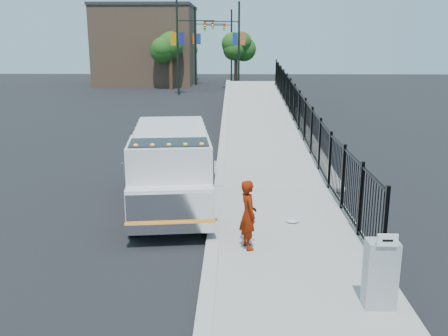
{
  "coord_description": "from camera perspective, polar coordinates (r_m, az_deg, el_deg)",
  "views": [
    {
      "loc": [
        0.5,
        -11.5,
        4.77
      ],
      "look_at": [
        0.22,
        2.0,
        1.28
      ],
      "focal_mm": 40.0,
      "sensor_mm": 36.0,
      "label": 1
    }
  ],
  "objects": [
    {
      "name": "light_pole_3",
      "position": [
        58.18,
        0.55,
        14.11
      ],
      "size": [
        3.78,
        0.22,
        8.0
      ],
      "color": "black",
      "rests_on": "ground"
    },
    {
      "name": "tree_1",
      "position": [
        49.99,
        1.38,
        13.52
      ],
      "size": [
        2.18,
        2.18,
        5.09
      ],
      "color": "#382314",
      "rests_on": "ground"
    },
    {
      "name": "ramp",
      "position": [
        27.95,
        4.54,
        4.64
      ],
      "size": [
        3.95,
        24.06,
        3.19
      ],
      "primitive_type": "cube",
      "rotation": [
        0.06,
        0.0,
        0.0
      ],
      "color": "#9E998E",
      "rests_on": "ground"
    },
    {
      "name": "utility_cabinet",
      "position": [
        9.43,
        17.44,
        -11.49
      ],
      "size": [
        0.55,
        0.4,
        1.25
      ],
      "primitive_type": "cube",
      "color": "gray",
      "rests_on": "sidewalk"
    },
    {
      "name": "curb",
      "position": [
        10.6,
        -1.66,
        -11.75
      ],
      "size": [
        0.3,
        12.0,
        0.16
      ],
      "primitive_type": "cube",
      "color": "#ADAAA3",
      "rests_on": "ground"
    },
    {
      "name": "iron_fence",
      "position": [
        24.01,
        8.53,
        5.07
      ],
      "size": [
        0.1,
        28.0,
        1.8
      ],
      "primitive_type": "cube",
      "color": "black",
      "rests_on": "ground"
    },
    {
      "name": "light_pole_1",
      "position": [
        46.06,
        1.32,
        14.0
      ],
      "size": [
        3.78,
        0.22,
        8.0
      ],
      "color": "black",
      "rests_on": "ground"
    },
    {
      "name": "debris",
      "position": [
        13.26,
        7.8,
        -5.97
      ],
      "size": [
        0.34,
        0.34,
        0.09
      ],
      "primitive_type": "ellipsoid",
      "color": "silver",
      "rests_on": "sidewalk"
    },
    {
      "name": "arrow_sign",
      "position": [
        8.94,
        18.18,
        -7.85
      ],
      "size": [
        0.35,
        0.04,
        0.22
      ],
      "primitive_type": "cube",
      "color": "white",
      "rests_on": "utility_cabinet"
    },
    {
      "name": "truck",
      "position": [
        14.63,
        -6.11,
        0.69
      ],
      "size": [
        2.9,
        6.93,
        2.3
      ],
      "rotation": [
        0.0,
        0.0,
        0.12
      ],
      "color": "black",
      "rests_on": "ground"
    },
    {
      "name": "sidewalk",
      "position": [
        10.7,
        8.92,
        -11.81
      ],
      "size": [
        3.55,
        12.0,
        0.12
      ],
      "primitive_type": "cube",
      "color": "#9E998E",
      "rests_on": "ground"
    },
    {
      "name": "building",
      "position": [
        56.31,
        -8.74,
        13.56
      ],
      "size": [
        10.0,
        10.0,
        8.0
      ],
      "primitive_type": "cube",
      "color": "#8C664C",
      "rests_on": "ground"
    },
    {
      "name": "light_pole_2",
      "position": [
        53.99,
        -2.96,
        14.06
      ],
      "size": [
        3.77,
        0.22,
        8.0
      ],
      "color": "black",
      "rests_on": "ground"
    },
    {
      "name": "light_pole_0",
      "position": [
        44.43,
        -4.93,
        13.93
      ],
      "size": [
        3.77,
        0.22,
        8.0
      ],
      "color": "black",
      "rests_on": "ground"
    },
    {
      "name": "tree_0",
      "position": [
        49.47,
        -6.17,
        13.47
      ],
      "size": [
        2.64,
        2.64,
        5.32
      ],
      "color": "#382314",
      "rests_on": "ground"
    },
    {
      "name": "ground",
      "position": [
        12.46,
        -1.2,
        -8.01
      ],
      "size": [
        120.0,
        120.0,
        0.0
      ],
      "primitive_type": "plane",
      "color": "black",
      "rests_on": "ground"
    },
    {
      "name": "worker",
      "position": [
        11.32,
        2.78,
        -5.35
      ],
      "size": [
        0.54,
        0.67,
        1.61
      ],
      "primitive_type": "imported",
      "rotation": [
        0.0,
        0.0,
        1.86
      ],
      "color": "#6E1603",
      "rests_on": "sidewalk"
    },
    {
      "name": "tree_2",
      "position": [
        59.3,
        -4.41,
        13.66
      ],
      "size": [
        2.48,
        2.48,
        5.24
      ],
      "color": "#382314",
      "rests_on": "ground"
    }
  ]
}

